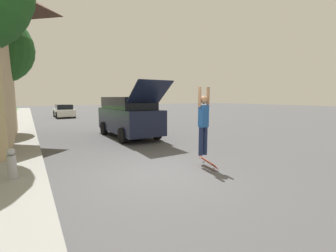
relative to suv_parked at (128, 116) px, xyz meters
The scene contains 7 objects.
ground_plane 6.12m from the suv_parked, 103.99° to the right, with size 120.00×120.00×0.00m, color #49494C.
sidewalk 5.17m from the suv_parked, behind, with size 1.80×80.00×0.10m.
suv_parked is the anchor object (origin of this frame).
car_down_street 14.99m from the suv_parked, 94.73° to the left, with size 1.85×4.06×1.35m.
skateboarder 6.10m from the suv_parked, 90.91° to the right, with size 0.41×0.23×2.02m.
skateboard 6.33m from the suv_parked, 90.38° to the right, with size 0.29×0.81×0.30m.
fire_hydrant 6.76m from the suv_parked, 136.61° to the right, with size 0.20×0.20×0.76m.
Camera 1 is at (-3.01, -5.28, 2.07)m, focal length 24.00 mm.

